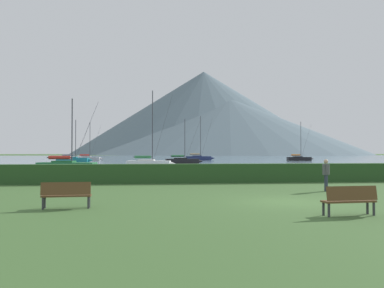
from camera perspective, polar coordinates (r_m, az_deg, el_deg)
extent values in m
plane|color=#3D602D|center=(17.26, 13.49, -7.81)|extent=(1000.00, 1000.00, 0.00)
cube|color=slate|center=(153.22, -4.47, -1.92)|extent=(320.00, 246.00, 0.00)
cube|color=#284C23|center=(27.76, 5.61, -4.02)|extent=(80.00, 1.20, 1.25)
cube|color=#9E9EA3|center=(101.31, -14.19, -2.02)|extent=(5.86, 2.39, 0.90)
cone|color=#9E9EA3|center=(100.68, -12.37, -2.03)|extent=(1.04, 0.84, 0.76)
cube|color=gray|center=(101.37, -14.37, -1.83)|extent=(2.23, 1.53, 0.57)
cylinder|color=#333338|center=(101.24, -13.91, 0.49)|extent=(0.11, 0.11, 8.78)
cylinder|color=#333338|center=(101.46, -14.63, -1.48)|extent=(2.58, 0.29, 0.10)
cylinder|color=red|center=(101.46, -14.63, -1.48)|extent=(2.21, 0.52, 0.36)
cylinder|color=#333338|center=(100.97, -13.16, 0.37)|extent=(2.72, 0.23, 8.35)
cube|color=black|center=(104.77, 14.56, -1.99)|extent=(5.79, 2.35, 0.89)
cone|color=black|center=(105.76, 16.23, -1.97)|extent=(1.02, 0.83, 0.76)
cube|color=black|center=(104.67, 14.39, -1.81)|extent=(2.20, 1.51, 0.57)
cylinder|color=#333338|center=(104.94, 14.80, 0.51)|extent=(0.11, 0.11, 9.08)
cylinder|color=#333338|center=(104.53, 14.14, -1.48)|extent=(2.55, 0.28, 0.10)
cylinder|color=orange|center=(104.53, 14.14, -1.48)|extent=(2.19, 0.51, 0.36)
cylinder|color=#333338|center=(105.34, 15.49, 0.39)|extent=(2.69, 0.22, 8.63)
cube|color=#19707A|center=(85.34, -16.12, -2.15)|extent=(6.26, 2.59, 0.96)
cone|color=#19707A|center=(84.55, -13.83, -2.17)|extent=(1.11, 0.90, 0.82)
cube|color=#16646E|center=(85.42, -16.35, -1.92)|extent=(2.38, 1.65, 0.61)
cylinder|color=#333338|center=(85.23, -15.77, 0.56)|extent=(0.12, 0.12, 7.98)
cylinder|color=#333338|center=(85.54, -16.67, -1.47)|extent=(2.75, 0.33, 0.10)
cylinder|color=gray|center=(85.54, -16.67, -1.47)|extent=(2.36, 0.58, 0.38)
cylinder|color=#333338|center=(84.90, -14.82, 0.42)|extent=(2.89, 0.27, 7.59)
cube|color=white|center=(55.49, -5.99, -2.77)|extent=(6.00, 2.89, 0.90)
cone|color=white|center=(55.09, -2.60, -2.79)|extent=(1.10, 0.92, 0.77)
cube|color=silver|center=(55.53, -6.32, -2.43)|extent=(2.34, 1.71, 0.58)
cylinder|color=#333338|center=(55.50, -5.47, 2.34)|extent=(0.12, 0.12, 9.80)
cylinder|color=#333338|center=(55.60, -6.80, -1.79)|extent=(2.57, 0.52, 0.10)
cylinder|color=#2D7542|center=(55.60, -6.80, -1.79)|extent=(2.23, 0.72, 0.36)
cylinder|color=#333338|center=(55.31, -4.08, 2.09)|extent=(2.70, 0.47, 9.32)
cube|color=#236B38|center=(46.13, -16.86, -3.02)|extent=(6.25, 2.95, 0.94)
cone|color=#236B38|center=(45.13, -12.73, -3.09)|extent=(1.14, 0.95, 0.80)
cube|color=#206032|center=(46.23, -17.26, -2.59)|extent=(2.43, 1.77, 0.60)
cylinder|color=#333338|center=(45.99, -16.23, 1.55)|extent=(0.12, 0.12, 7.27)
cylinder|color=#333338|center=(46.38, -17.83, -1.79)|extent=(2.69, 0.52, 0.10)
cylinder|color=red|center=(46.38, -17.83, -1.79)|extent=(2.33, 0.73, 0.38)
cylinder|color=#333338|center=(45.55, -14.54, 1.33)|extent=(2.83, 0.46, 6.91)
cube|color=navy|center=(106.97, 0.90, -1.97)|extent=(6.69, 2.81, 1.02)
cone|color=navy|center=(107.19, 2.89, -1.97)|extent=(1.19, 0.97, 0.87)
cube|color=#1B2449|center=(106.95, 0.70, -1.77)|extent=(2.55, 1.78, 0.65)
cylinder|color=#333338|center=(107.06, 1.19, 0.97)|extent=(0.13, 0.13, 10.92)
cylinder|color=#333338|center=(106.93, 0.41, -1.40)|extent=(2.93, 0.37, 0.11)
cylinder|color=tan|center=(106.93, 0.41, -1.40)|extent=(2.52, 0.63, 0.41)
cylinder|color=#333338|center=(107.13, 2.02, 0.83)|extent=(3.09, 0.31, 10.38)
cube|color=black|center=(72.32, -1.37, -2.41)|extent=(5.81, 2.31, 0.90)
cone|color=black|center=(72.90, 1.16, -2.40)|extent=(1.02, 0.82, 0.76)
cube|color=black|center=(72.26, -1.63, -2.15)|extent=(2.20, 1.50, 0.57)
cylinder|color=#333338|center=(72.41, -0.99, 0.56)|extent=(0.11, 0.11, 7.41)
cylinder|color=#333338|center=(72.19, -2.00, -1.67)|extent=(2.56, 0.26, 0.10)
cylinder|color=#2D7542|center=(72.19, -2.00, -1.67)|extent=(2.20, 0.50, 0.36)
cylinder|color=#333338|center=(72.64, 0.05, 0.41)|extent=(2.70, 0.20, 7.05)
cube|color=brown|center=(14.14, 20.80, -7.41)|extent=(1.75, 0.59, 0.06)
cube|color=brown|center=(13.96, 21.20, -6.35)|extent=(1.73, 0.27, 0.45)
cylinder|color=#333338|center=(14.73, 23.06, -8.02)|extent=(0.08, 0.08, 0.45)
cylinder|color=#333338|center=(13.91, 17.69, -8.47)|extent=(0.08, 0.08, 0.45)
cylinder|color=#333338|center=(14.46, 23.81, -8.14)|extent=(0.08, 0.08, 0.45)
cylinder|color=#333338|center=(13.63, 18.37, -8.62)|extent=(0.08, 0.08, 0.45)
cube|color=brown|center=(15.57, -16.93, -6.85)|extent=(1.74, 0.53, 0.06)
cube|color=brown|center=(15.36, -17.01, -5.90)|extent=(1.72, 0.21, 0.45)
cylinder|color=#333338|center=(15.68, -14.00, -7.66)|extent=(0.08, 0.08, 0.45)
cylinder|color=#333338|center=(15.88, -19.66, -7.54)|extent=(0.08, 0.08, 0.45)
cylinder|color=#333338|center=(15.35, -14.11, -7.80)|extent=(0.08, 0.08, 0.45)
cylinder|color=#333338|center=(15.56, -19.89, -7.67)|extent=(0.08, 0.08, 0.45)
cylinder|color=#2D3347|center=(22.39, 18.07, -5.16)|extent=(0.14, 0.14, 0.85)
cylinder|color=#2D3347|center=(22.56, 17.97, -5.13)|extent=(0.14, 0.14, 0.85)
cylinder|color=#4C4C51|center=(22.44, 18.01, -3.36)|extent=(0.36, 0.36, 0.55)
cylinder|color=#4C4C51|center=(22.20, 18.14, -3.32)|extent=(0.09, 0.09, 0.50)
cylinder|color=#4C4C51|center=(22.67, 17.87, -3.27)|extent=(0.09, 0.09, 0.50)
sphere|color=tan|center=(22.42, 18.00, -2.30)|extent=(0.22, 0.22, 0.22)
cone|color=slate|center=(364.93, 5.15, 2.42)|extent=(237.95, 237.95, 49.70)
cone|color=slate|center=(408.98, 1.63, 4.30)|extent=(256.90, 256.90, 82.04)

